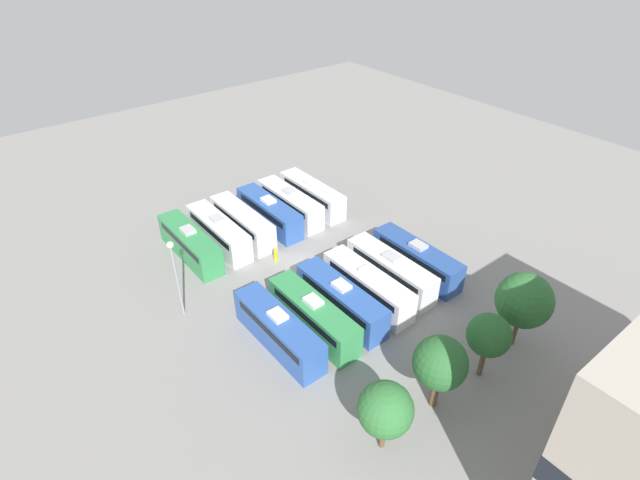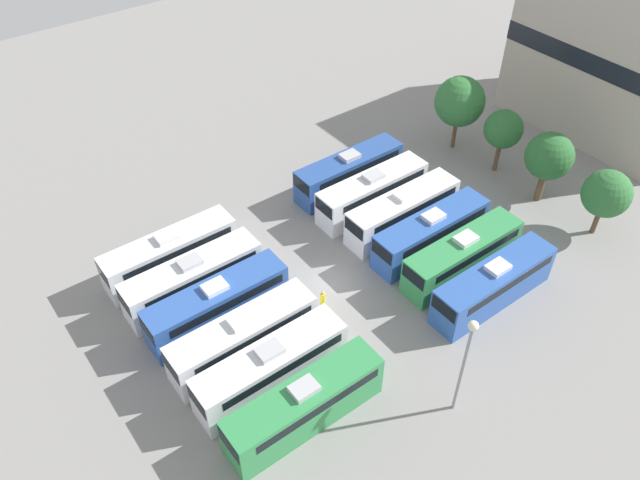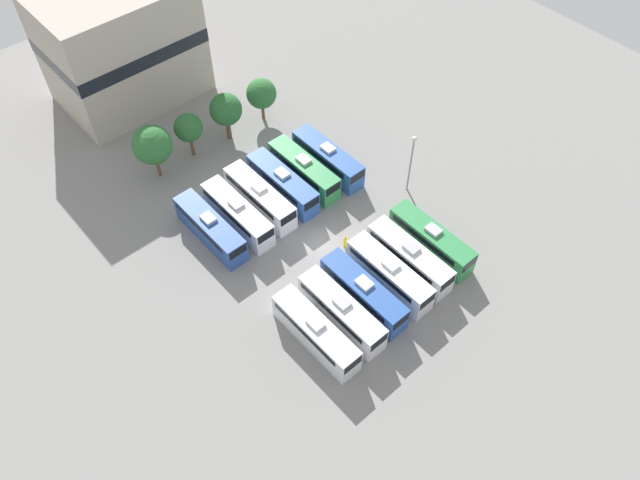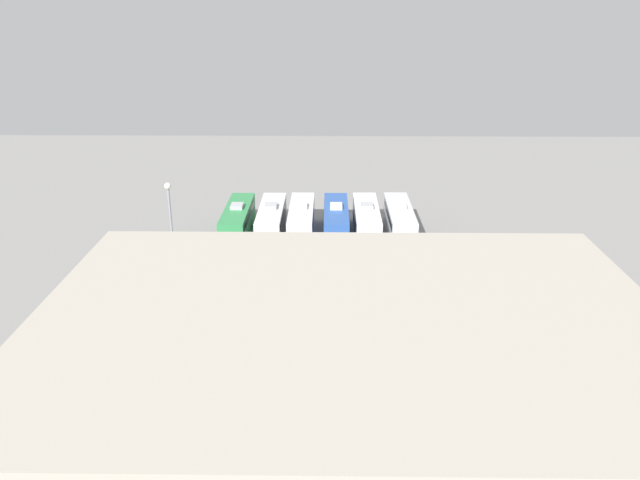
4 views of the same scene
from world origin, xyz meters
TOP-DOWN VIEW (x-y plane):
  - ground_plane at (0.00, 0.00)m, footprint 114.45×114.45m
  - bus_0 at (-8.20, -8.47)m, footprint 2.46×10.13m
  - bus_1 at (-4.85, -8.38)m, footprint 2.46×10.13m
  - bus_2 at (-1.75, -8.19)m, footprint 2.46×10.13m
  - bus_3 at (1.77, -8.30)m, footprint 2.46×10.13m
  - bus_4 at (4.81, -8.18)m, footprint 2.46×10.13m
  - bus_5 at (8.22, -8.09)m, footprint 2.46×10.13m
  - bus_6 at (-8.28, 8.55)m, footprint 2.46×10.13m
  - bus_7 at (-4.87, 8.27)m, footprint 2.46×10.13m
  - bus_8 at (-1.55, 8.61)m, footprint 2.46×10.13m
  - bus_9 at (1.68, 8.58)m, footprint 2.46×10.13m
  - bus_10 at (4.89, 8.65)m, footprint 2.46×10.13m
  - bus_11 at (8.24, 8.25)m, footprint 2.46×10.13m
  - worker_person at (1.73, -1.87)m, footprint 0.36×0.36m
  - light_pole at (12.92, -0.32)m, footprint 0.60×0.60m
  - tree_0 at (-7.33, 20.46)m, footprint 4.58×4.58m
  - tree_1 at (-2.38, 20.80)m, footprint 3.39×3.39m
  - tree_2 at (2.73, 20.39)m, footprint 3.95×3.95m
  - tree_3 at (8.17, 20.51)m, footprint 3.77×3.77m

SIDE VIEW (x-z plane):
  - ground_plane at x=0.00m, z-range 0.00..0.00m
  - worker_person at x=1.73m, z-range -0.06..1.71m
  - bus_0 at x=-8.20m, z-range -0.02..3.44m
  - bus_1 at x=-4.85m, z-range -0.02..3.44m
  - bus_2 at x=-1.75m, z-range -0.02..3.44m
  - bus_3 at x=1.77m, z-range -0.02..3.44m
  - bus_4 at x=4.81m, z-range -0.02..3.44m
  - bus_5 at x=8.22m, z-range -0.02..3.44m
  - bus_6 at x=-8.28m, z-range -0.02..3.44m
  - bus_7 at x=-4.87m, z-range -0.02..3.44m
  - bus_8 at x=-1.55m, z-range -0.02..3.44m
  - bus_9 at x=1.68m, z-range -0.02..3.44m
  - bus_10 at x=4.89m, z-range -0.02..3.44m
  - bus_11 at x=8.24m, z-range -0.02..3.44m
  - tree_3 at x=8.17m, z-range 0.98..6.76m
  - tree_1 at x=-2.38m, z-range 1.25..7.21m
  - tree_2 at x=2.73m, z-range 1.17..7.57m
  - tree_0 at x=-7.33m, z-range 1.24..8.34m
  - light_pole at x=12.92m, z-range 1.40..9.37m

